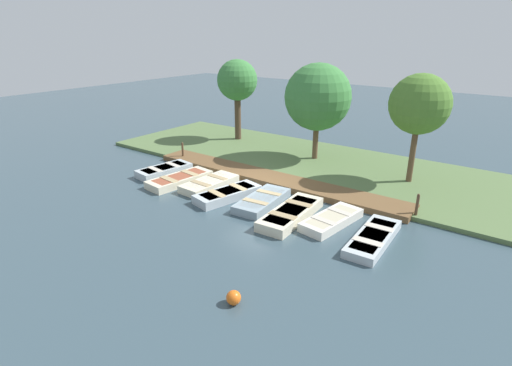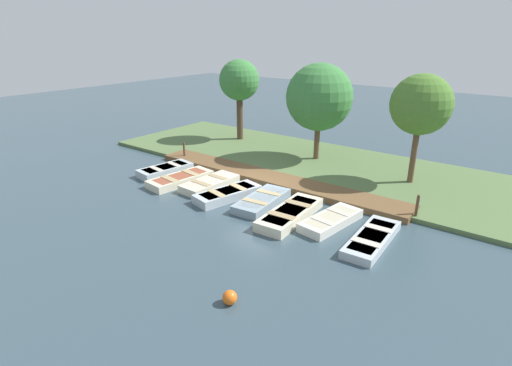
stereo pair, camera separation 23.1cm
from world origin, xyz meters
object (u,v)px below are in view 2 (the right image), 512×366
object	(u,v)px
mooring_post_far	(417,207)
park_tree_left	(319,97)
rowboat_2	(210,183)
mooring_post_near	(184,151)
rowboat_1	(180,179)
rowboat_3	(228,194)
rowboat_0	(165,170)
rowboat_5	(290,214)
rowboat_6	(331,220)
rowboat_7	(372,239)
buoy	(230,297)
park_tree_far_left	(239,81)
park_tree_center	(421,105)
rowboat_4	(262,201)

from	to	relation	value
mooring_post_far	park_tree_left	world-z (taller)	park_tree_left
rowboat_2	mooring_post_near	world-z (taller)	mooring_post_near
mooring_post_near	rowboat_1	bearing A→B (deg)	43.12
rowboat_3	mooring_post_far	xyz separation A→B (m)	(-2.77, 7.39, 0.35)
rowboat_0	rowboat_3	world-z (taller)	rowboat_0
rowboat_5	rowboat_6	size ratio (longest dim) A/B	1.21
rowboat_3	rowboat_7	distance (m)	6.71
rowboat_0	buoy	bearing A→B (deg)	66.14
rowboat_5	park_tree_far_left	size ratio (longest dim) A/B	0.67
rowboat_6	buoy	bearing A→B (deg)	8.29
rowboat_0	park_tree_center	xyz separation A→B (m)	(-5.96, 10.78, 3.68)
mooring_post_near	park_tree_center	distance (m)	12.70
mooring_post_far	rowboat_3	bearing A→B (deg)	-69.45
rowboat_3	park_tree_center	world-z (taller)	park_tree_center
rowboat_1	rowboat_7	bearing A→B (deg)	96.57
park_tree_far_left	buoy	bearing A→B (deg)	38.02
rowboat_4	rowboat_5	bearing A→B (deg)	70.62
rowboat_5	park_tree_far_left	world-z (taller)	park_tree_far_left
park_tree_center	rowboat_5	bearing A→B (deg)	-22.11
rowboat_2	mooring_post_far	xyz separation A→B (m)	(-2.25, 8.96, 0.36)
rowboat_1	rowboat_4	size ratio (longest dim) A/B	1.08
buoy	park_tree_left	bearing A→B (deg)	-161.16
rowboat_0	park_tree_left	world-z (taller)	park_tree_left
mooring_post_near	park_tree_left	size ratio (longest dim) A/B	0.20
rowboat_4	mooring_post_far	xyz separation A→B (m)	(-2.42, 5.75, 0.37)
rowboat_5	buoy	world-z (taller)	rowboat_5
rowboat_6	rowboat_5	bearing A→B (deg)	-63.85
park_tree_left	mooring_post_far	bearing A→B (deg)	57.58
rowboat_2	mooring_post_far	distance (m)	9.25
rowboat_2	rowboat_1	bearing A→B (deg)	-71.86
rowboat_1	rowboat_6	world-z (taller)	rowboat_1
rowboat_2	mooring_post_near	size ratio (longest dim) A/B	2.73
rowboat_3	rowboat_7	size ratio (longest dim) A/B	0.97
rowboat_7	mooring_post_far	bearing A→B (deg)	163.74
rowboat_3	rowboat_6	world-z (taller)	rowboat_3
mooring_post_near	rowboat_7	bearing A→B (deg)	77.33
rowboat_5	rowboat_6	world-z (taller)	rowboat_5
rowboat_1	mooring_post_near	world-z (taller)	mooring_post_near
rowboat_1	rowboat_7	size ratio (longest dim) A/B	1.01
rowboat_5	park_tree_far_left	bearing A→B (deg)	-134.89
rowboat_0	rowboat_6	distance (m)	9.65
rowboat_2	rowboat_4	world-z (taller)	rowboat_2
rowboat_3	rowboat_5	distance (m)	3.34
rowboat_5	park_tree_center	distance (m)	8.00
rowboat_6	mooring_post_far	distance (m)	3.46
rowboat_1	mooring_post_far	size ratio (longest dim) A/B	3.10
rowboat_3	mooring_post_far	world-z (taller)	mooring_post_far
rowboat_1	rowboat_5	distance (m)	6.50
rowboat_2	rowboat_6	xyz separation A→B (m)	(0.10, 6.45, -0.01)
rowboat_1	park_tree_far_left	world-z (taller)	park_tree_far_left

